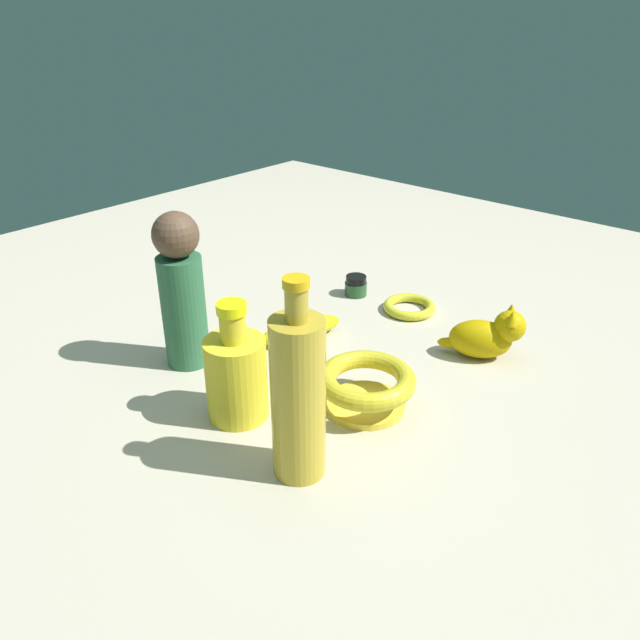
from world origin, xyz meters
TOP-DOWN VIEW (x-y plane):
  - ground at (0.00, 0.00)m, footprint 2.00×2.00m
  - bowl at (-0.06, -0.14)m, footprint 0.14×0.14m
  - banana at (0.03, 0.07)m, footprint 0.16×0.09m
  - person_figure_adult at (-0.14, 0.16)m, footprint 0.09×0.09m
  - bottle_short at (-0.19, -0.01)m, footprint 0.09×0.09m
  - nail_polish_jar at (0.24, 0.11)m, footprint 0.04×0.04m
  - cat_figurine at (0.19, -0.20)m, footprint 0.10×0.13m
  - bottle_tall at (-0.22, -0.15)m, footprint 0.07×0.07m
  - bangle at (0.25, -0.01)m, footprint 0.10×0.10m

SIDE VIEW (x-z plane):
  - ground at x=0.00m, z-range 0.00..0.00m
  - bangle at x=0.25m, z-range 0.00..0.02m
  - nail_polish_jar at x=0.24m, z-range 0.00..0.04m
  - banana at x=0.03m, z-range 0.00..0.04m
  - bowl at x=-0.06m, z-range 0.01..0.07m
  - cat_figurine at x=0.19m, z-range -0.01..0.09m
  - bottle_short at x=-0.19m, z-range -0.02..0.15m
  - bottle_tall at x=-0.22m, z-range -0.02..0.24m
  - person_figure_adult at x=-0.14m, z-range 0.00..0.25m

